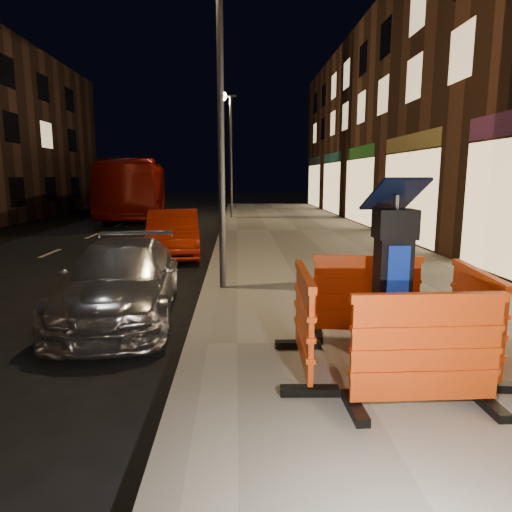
{
  "coord_description": "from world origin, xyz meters",
  "views": [
    {
      "loc": [
        0.53,
        -5.52,
        2.24
      ],
      "look_at": [
        0.8,
        1.0,
        1.1
      ],
      "focal_mm": 32.0,
      "sensor_mm": 36.0,
      "label": 1
    }
  ],
  "objects_px": {
    "barrier_kerbside": "(304,321)",
    "car_silver": "(124,316)",
    "barrier_back": "(366,297)",
    "barrier_front": "(426,353)",
    "barrier_bldgside": "(475,319)",
    "bus_doubledecker": "(137,217)",
    "car_red": "(174,256)",
    "parking_kiosk": "(392,281)"
  },
  "relations": [
    {
      "from": "parking_kiosk",
      "to": "bus_doubledecker",
      "type": "xyz_separation_m",
      "value": [
        -7.22,
        20.85,
        -1.13
      ]
    },
    {
      "from": "barrier_front",
      "to": "bus_doubledecker",
      "type": "bearing_deg",
      "value": 107.58
    },
    {
      "from": "car_silver",
      "to": "car_red",
      "type": "distance_m",
      "value": 5.75
    },
    {
      "from": "bus_doubledecker",
      "to": "car_silver",
      "type": "bearing_deg",
      "value": -84.78
    },
    {
      "from": "barrier_front",
      "to": "barrier_bldgside",
      "type": "xyz_separation_m",
      "value": [
        0.95,
        0.95,
        0.0
      ]
    },
    {
      "from": "barrier_back",
      "to": "barrier_bldgside",
      "type": "xyz_separation_m",
      "value": [
        0.95,
        -0.95,
        0.0
      ]
    },
    {
      "from": "barrier_front",
      "to": "barrier_kerbside",
      "type": "relative_size",
      "value": 1.0
    },
    {
      "from": "parking_kiosk",
      "to": "car_silver",
      "type": "bearing_deg",
      "value": 148.85
    },
    {
      "from": "barrier_bldgside",
      "to": "barrier_kerbside",
      "type": "bearing_deg",
      "value": 96.25
    },
    {
      "from": "barrier_bldgside",
      "to": "car_silver",
      "type": "xyz_separation_m",
      "value": [
        -4.48,
        2.51,
        -0.7
      ]
    },
    {
      "from": "barrier_back",
      "to": "barrier_kerbside",
      "type": "height_order",
      "value": "same"
    },
    {
      "from": "parking_kiosk",
      "to": "car_red",
      "type": "relative_size",
      "value": 0.5
    },
    {
      "from": "barrier_kerbside",
      "to": "barrier_front",
      "type": "bearing_deg",
      "value": -132.75
    },
    {
      "from": "barrier_kerbside",
      "to": "bus_doubledecker",
      "type": "relative_size",
      "value": 0.12
    },
    {
      "from": "parking_kiosk",
      "to": "car_red",
      "type": "distance_m",
      "value": 9.03
    },
    {
      "from": "barrier_back",
      "to": "barrier_kerbside",
      "type": "distance_m",
      "value": 1.34
    },
    {
      "from": "car_silver",
      "to": "barrier_kerbside",
      "type": "bearing_deg",
      "value": -48.83
    },
    {
      "from": "bus_doubledecker",
      "to": "car_red",
      "type": "bearing_deg",
      "value": -79.64
    },
    {
      "from": "car_silver",
      "to": "barrier_back",
      "type": "bearing_deg",
      "value": -28.43
    },
    {
      "from": "barrier_back",
      "to": "barrier_kerbside",
      "type": "relative_size",
      "value": 1.0
    },
    {
      "from": "car_silver",
      "to": "bus_doubledecker",
      "type": "relative_size",
      "value": 0.37
    },
    {
      "from": "barrier_front",
      "to": "barrier_bldgside",
      "type": "relative_size",
      "value": 1.0
    },
    {
      "from": "barrier_bldgside",
      "to": "car_red",
      "type": "height_order",
      "value": "barrier_bldgside"
    },
    {
      "from": "barrier_front",
      "to": "barrier_back",
      "type": "distance_m",
      "value": 1.9
    },
    {
      "from": "car_silver",
      "to": "car_red",
      "type": "xyz_separation_m",
      "value": [
        0.04,
        5.75,
        0.0
      ]
    },
    {
      "from": "barrier_kerbside",
      "to": "car_silver",
      "type": "height_order",
      "value": "barrier_kerbside"
    },
    {
      "from": "barrier_front",
      "to": "car_silver",
      "type": "bearing_deg",
      "value": 134.82
    },
    {
      "from": "barrier_front",
      "to": "barrier_back",
      "type": "xyz_separation_m",
      "value": [
        0.0,
        1.9,
        0.0
      ]
    },
    {
      "from": "parking_kiosk",
      "to": "barrier_kerbside",
      "type": "bearing_deg",
      "value": -175.75
    },
    {
      "from": "barrier_kerbside",
      "to": "car_silver",
      "type": "distance_m",
      "value": 3.66
    },
    {
      "from": "car_silver",
      "to": "bus_doubledecker",
      "type": "xyz_separation_m",
      "value": [
        -3.7,
        18.35,
        0.0
      ]
    },
    {
      "from": "barrier_kerbside",
      "to": "car_silver",
      "type": "xyz_separation_m",
      "value": [
        -2.58,
        2.51,
        -0.7
      ]
    },
    {
      "from": "barrier_bldgside",
      "to": "car_red",
      "type": "xyz_separation_m",
      "value": [
        -4.43,
        8.26,
        -0.7
      ]
    },
    {
      "from": "barrier_front",
      "to": "barrier_back",
      "type": "height_order",
      "value": "same"
    },
    {
      "from": "bus_doubledecker",
      "to": "barrier_back",
      "type": "bearing_deg",
      "value": -76.23
    },
    {
      "from": "car_silver",
      "to": "bus_doubledecker",
      "type": "distance_m",
      "value": 18.72
    },
    {
      "from": "barrier_bldgside",
      "to": "car_red",
      "type": "bearing_deg",
      "value": 34.48
    },
    {
      "from": "barrier_bldgside",
      "to": "car_silver",
      "type": "height_order",
      "value": "barrier_bldgside"
    },
    {
      "from": "barrier_front",
      "to": "barrier_bldgside",
      "type": "height_order",
      "value": "same"
    },
    {
      "from": "barrier_back",
      "to": "car_red",
      "type": "distance_m",
      "value": 8.13
    },
    {
      "from": "barrier_bldgside",
      "to": "bus_doubledecker",
      "type": "bearing_deg",
      "value": 27.66
    },
    {
      "from": "parking_kiosk",
      "to": "barrier_front",
      "type": "bearing_deg",
      "value": -85.75
    }
  ]
}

